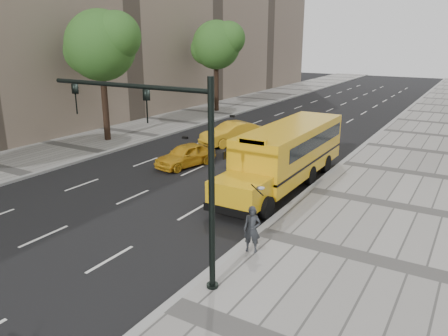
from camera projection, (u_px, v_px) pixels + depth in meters
The scene contains 12 objects.
ground at pixel (207, 173), 24.54m from camera, with size 140.00×140.00×0.00m, color black.
sidewalk_museum at pixel (443, 215), 18.61m from camera, with size 12.00×140.00×0.15m, color gray.
sidewalk_far at pixel (73, 147), 29.93m from camera, with size 6.00×140.00×0.15m, color gray.
curb_museum at pixel (309, 191), 21.56m from camera, with size 0.30×140.00×0.15m, color gray.
curb_far at pixel (105, 153), 28.46m from camera, with size 0.30×140.00×0.15m, color gray.
tree_b at pixel (101, 45), 29.97m from camera, with size 5.46×4.85×9.21m.
tree_c at pixel (217, 44), 42.42m from camera, with size 5.27×4.68×8.92m.
school_bus at pixel (289, 150), 22.49m from camera, with size 2.96×11.56×3.19m.
taxi_near at pixel (186, 155), 25.74m from camera, with size 1.58×3.93×1.34m, color gold.
taxi_far at pixel (232, 133), 30.94m from camera, with size 1.66×4.75×1.56m, color gold.
pedestrian at pixel (252, 229), 15.12m from camera, with size 0.61×0.40×1.66m, color #282B2F.
traffic_signal at pixel (171, 155), 12.72m from camera, with size 6.18×0.36×6.40m.
Camera 1 is at (12.85, -19.58, 7.40)m, focal length 35.00 mm.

